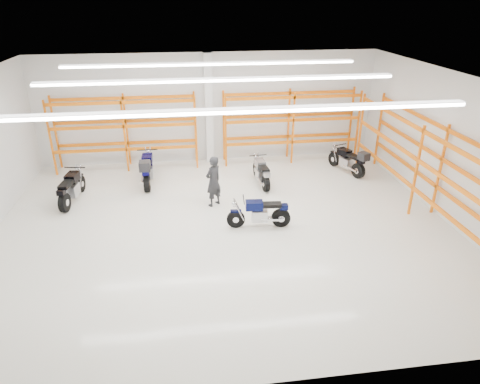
{
  "coord_description": "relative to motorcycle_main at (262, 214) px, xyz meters",
  "views": [
    {
      "loc": [
        -1.1,
        -11.57,
        6.57
      ],
      "look_at": [
        0.56,
        0.5,
        0.91
      ],
      "focal_mm": 32.0,
      "sensor_mm": 36.0,
      "label": 1
    }
  ],
  "objects": [
    {
      "name": "motorcycle_back_c",
      "position": [
        0.58,
        3.18,
        0.01
      ],
      "size": [
        0.67,
        2.02,
        0.99
      ],
      "color": "black",
      "rests_on": "ground"
    },
    {
      "name": "motorcycle_back_b",
      "position": [
        -3.65,
        3.75,
        0.14
      ],
      "size": [
        0.77,
        2.42,
        1.25
      ],
      "color": "black",
      "rests_on": "ground"
    },
    {
      "name": "pallet_racking_back_left",
      "position": [
        -4.53,
        5.65,
        1.33
      ],
      "size": [
        5.67,
        0.87,
        3.0
      ],
      "color": "#E75E00",
      "rests_on": "ground"
    },
    {
      "name": "motorcycle_main",
      "position": [
        0.0,
        0.0,
        0.0
      ],
      "size": [
        1.97,
        0.65,
        0.97
      ],
      "color": "black",
      "rests_on": "ground"
    },
    {
      "name": "motorcycle_back_a",
      "position": [
        -6.16,
        2.56,
        0.05
      ],
      "size": [
        0.77,
        2.19,
        1.08
      ],
      "color": "black",
      "rests_on": "ground"
    },
    {
      "name": "pallet_racking_side",
      "position": [
        5.35,
        0.17,
        1.36
      ],
      "size": [
        0.87,
        9.07,
        3.0
      ],
      "color": "#E75E00",
      "rests_on": "ground"
    },
    {
      "name": "structural_column",
      "position": [
        -1.13,
        5.99,
        1.8
      ],
      "size": [
        0.32,
        0.32,
        4.5
      ],
      "primitive_type": "cube",
      "color": "white",
      "rests_on": "ground"
    },
    {
      "name": "ground",
      "position": [
        -1.13,
        0.17,
        -0.45
      ],
      "size": [
        14.0,
        14.0,
        0.0
      ],
      "primitive_type": "plane",
      "color": "silver",
      "rests_on": "ground"
    },
    {
      "name": "motorcycle_back_d",
      "position": [
        4.26,
        3.81,
        0.08
      ],
      "size": [
        1.04,
        2.09,
        1.11
      ],
      "color": "black",
      "rests_on": "ground"
    },
    {
      "name": "room_shell",
      "position": [
        -1.13,
        0.19,
        2.83
      ],
      "size": [
        14.02,
        12.02,
        4.51
      ],
      "color": "silver",
      "rests_on": "ground"
    },
    {
      "name": "pallet_racking_back_right",
      "position": [
        2.27,
        5.65,
        1.33
      ],
      "size": [
        5.67,
        0.87,
        3.0
      ],
      "color": "#E75E00",
      "rests_on": "ground"
    },
    {
      "name": "standing_man",
      "position": [
        -1.33,
        1.7,
        0.43
      ],
      "size": [
        0.76,
        0.73,
        1.76
      ],
      "primitive_type": "imported",
      "rotation": [
        0.0,
        0.0,
        3.84
      ],
      "color": "black",
      "rests_on": "ground"
    }
  ]
}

